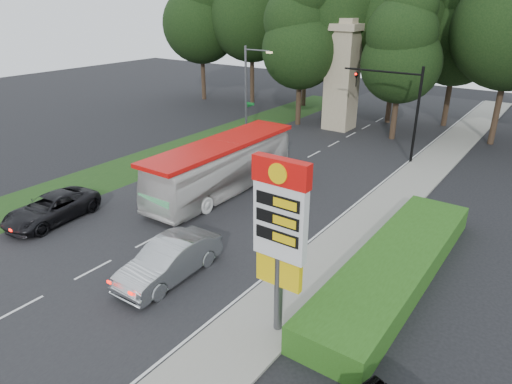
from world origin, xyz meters
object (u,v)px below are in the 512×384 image
Objects in this scene: monument at (342,75)px; gas_station_pylon at (280,225)px; traffic_signal_mast at (401,100)px; sedan_silver at (169,260)px; streetlight_signs at (248,89)px; suv_charcoal at (51,208)px; transit_bus at (222,167)px.

gas_station_pylon is at bearing -68.20° from monument.
traffic_signal_mast is 22.27m from sedan_silver.
streetlight_signs is at bearing 128.96° from gas_station_pylon.
gas_station_pylon is 15.84m from suv_charcoal.
streetlight_signs is 22.63m from sedan_silver.
traffic_signal_mast is 14.73m from transit_bus.
streetlight_signs is 0.80× the size of monument.
monument is at bearing 75.64° from suv_charcoal.
streetlight_signs is 12.56m from transit_bus.
gas_station_pylon is at bearing -80.91° from traffic_signal_mast.
gas_station_pylon is at bearing -3.39° from sedan_silver.
traffic_signal_mast is (-3.52, 22.00, 0.22)m from gas_station_pylon.
transit_bus is (5.89, -10.74, -2.77)m from streetlight_signs.
traffic_signal_mast is 1.32× the size of suv_charcoal.
transit_bus is at bearing 114.32° from sedan_silver.
gas_station_pylon is 1.26× the size of suv_charcoal.
traffic_signal_mast is at bearing 55.50° from suv_charcoal.
sedan_silver is (-2.36, -21.82, -3.79)m from traffic_signal_mast.
suv_charcoal is (0.79, -19.63, -3.68)m from streetlight_signs.
streetlight_signs reaches higher than traffic_signal_mast.
traffic_signal_mast is 1.34× the size of sedan_silver.
streetlight_signs is at bearing -121.97° from monument.
monument reaches higher than gas_station_pylon.
monument is 1.88× the size of sedan_silver.
gas_station_pylon reaches higher than transit_bus.
monument reaches higher than transit_bus.
sedan_silver is 0.98× the size of suv_charcoal.
traffic_signal_mast reaches higher than gas_station_pylon.
streetlight_signs is 0.67× the size of transit_bus.
monument is at bearing 111.80° from gas_station_pylon.
transit_bus is 2.21× the size of suv_charcoal.
streetlight_signs reaches higher than gas_station_pylon.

